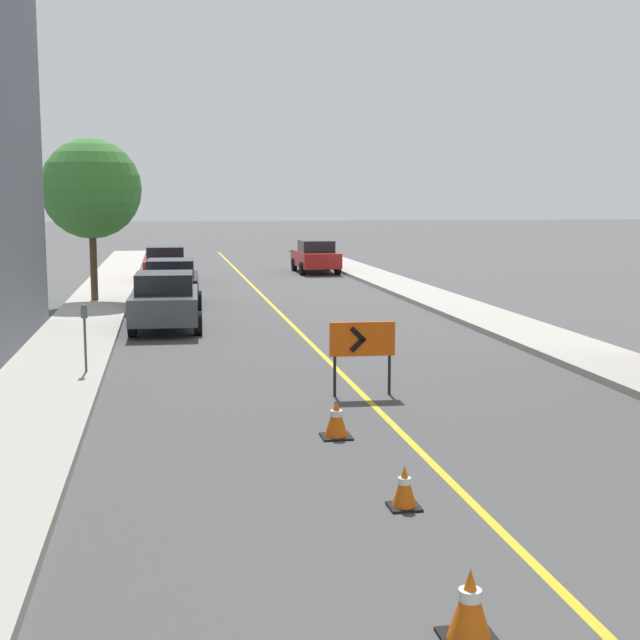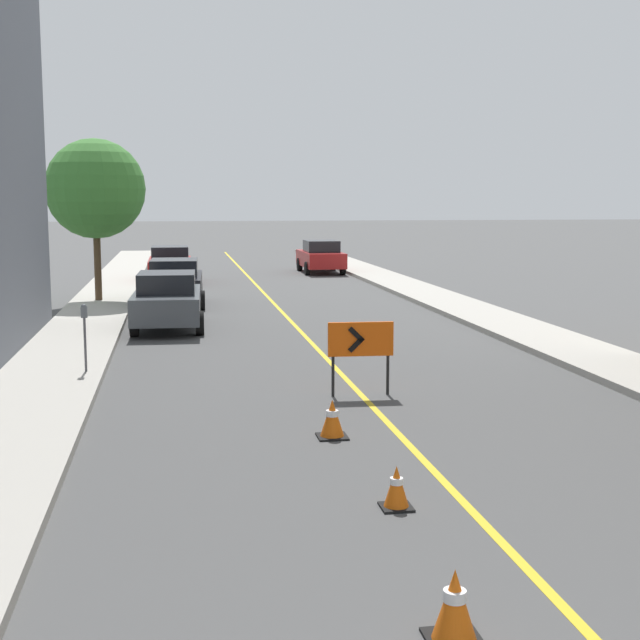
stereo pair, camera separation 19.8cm
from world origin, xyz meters
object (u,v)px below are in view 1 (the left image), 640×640
(traffic_cone_fourth, at_px, (404,487))
(arrow_barricade_primary, at_px, (362,342))
(traffic_cone_third, at_px, (470,605))
(traffic_cone_fifth, at_px, (336,419))
(parking_meter_near_curb, at_px, (85,324))
(parked_car_opposite_side, at_px, (316,256))
(parked_car_curb_mid, at_px, (171,283))
(street_tree_left_near, at_px, (91,189))
(parked_car_curb_near, at_px, (165,301))
(parked_car_curb_far, at_px, (165,265))

(traffic_cone_fourth, xyz_separation_m, arrow_barricade_primary, (0.82, 5.98, 0.74))
(traffic_cone_third, distance_m, traffic_cone_fifth, 6.35)
(traffic_cone_third, bearing_deg, parking_meter_near_curb, 109.15)
(traffic_cone_fourth, height_order, parking_meter_near_curb, parking_meter_near_curb)
(arrow_barricade_primary, bearing_deg, parked_car_opposite_side, 84.48)
(arrow_barricade_primary, distance_m, parking_meter_near_curb, 5.68)
(parked_car_curb_mid, xyz_separation_m, street_tree_left_near, (-2.58, 0.90, 3.13))
(traffic_cone_fourth, xyz_separation_m, parked_car_curb_near, (-2.74, 15.15, 0.55))
(parked_car_opposite_side, bearing_deg, parking_meter_near_curb, -110.33)
(parked_car_opposite_side, height_order, street_tree_left_near, street_tree_left_near)
(parking_meter_near_curb, bearing_deg, parked_car_curb_mid, 81.66)
(parked_car_curb_mid, bearing_deg, parked_car_opposite_side, 63.13)
(street_tree_left_near, bearing_deg, parked_car_curb_mid, -19.24)
(parked_car_curb_near, bearing_deg, parked_car_curb_far, 91.83)
(arrow_barricade_primary, height_order, street_tree_left_near, street_tree_left_near)
(parked_car_curb_near, xyz_separation_m, street_tree_left_near, (-2.38, 6.30, 3.13))
(traffic_cone_fourth, xyz_separation_m, parked_car_curb_mid, (-2.54, 20.54, 0.55))
(parked_car_curb_far, relative_size, parking_meter_near_curb, 3.16)
(street_tree_left_near, bearing_deg, traffic_cone_fifth, -74.91)
(traffic_cone_fifth, xyz_separation_m, street_tree_left_near, (-4.92, 18.25, 3.63))
(parked_car_curb_far, bearing_deg, street_tree_left_near, -107.63)
(traffic_cone_third, height_order, arrow_barricade_primary, arrow_barricade_primary)
(traffic_cone_fifth, relative_size, parked_car_curb_mid, 0.14)
(parked_car_curb_far, xyz_separation_m, parked_car_opposite_side, (7.24, 4.27, 0.00))
(traffic_cone_fourth, distance_m, parked_car_curb_near, 15.41)
(traffic_cone_fifth, bearing_deg, parked_car_opposite_side, 81.04)
(traffic_cone_third, distance_m, parked_car_curb_near, 18.48)
(traffic_cone_fourth, height_order, parked_car_opposite_side, parked_car_opposite_side)
(traffic_cone_fifth, bearing_deg, arrow_barricade_primary, 69.91)
(traffic_cone_third, relative_size, parked_car_curb_mid, 0.14)
(street_tree_left_near, bearing_deg, parked_car_opposite_side, 50.52)
(traffic_cone_fifth, relative_size, arrow_barricade_primary, 0.43)
(parked_car_curb_mid, xyz_separation_m, parked_car_curb_far, (-0.18, 8.34, 0.00))
(traffic_cone_fourth, xyz_separation_m, parked_car_curb_far, (-2.72, 28.89, 0.55))
(traffic_cone_fifth, height_order, parked_car_curb_far, parked_car_curb_far)
(traffic_cone_third, bearing_deg, street_tree_left_near, 101.07)
(arrow_barricade_primary, relative_size, parked_car_curb_near, 0.31)
(arrow_barricade_primary, xyz_separation_m, parked_car_curb_far, (-3.54, 22.91, -0.19))
(arrow_barricade_primary, relative_size, parking_meter_near_curb, 1.00)
(arrow_barricade_primary, bearing_deg, traffic_cone_fifth, -107.84)
(traffic_cone_fourth, bearing_deg, parked_car_opposite_side, 82.23)
(parked_car_curb_mid, bearing_deg, parking_meter_near_curb, -95.96)
(traffic_cone_fifth, xyz_separation_m, parked_car_opposite_side, (4.72, 29.96, 0.51))
(parked_car_curb_near, distance_m, parked_car_curb_mid, 5.40)
(traffic_cone_third, xyz_separation_m, traffic_cone_fifth, (0.11, 6.35, -0.02))
(traffic_cone_third, relative_size, parked_car_opposite_side, 0.14)
(arrow_barricade_primary, bearing_deg, parked_car_curb_far, 101.02)
(parking_meter_near_curb, bearing_deg, parked_car_curb_far, 85.53)
(arrow_barricade_primary, xyz_separation_m, parking_meter_near_curb, (-5.14, 2.41, 0.12))
(traffic_cone_fifth, bearing_deg, parked_car_curb_far, 95.60)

